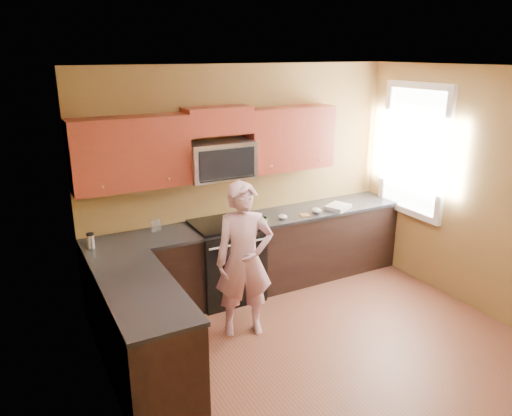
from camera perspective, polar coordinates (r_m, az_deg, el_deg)
floor at (r=4.95m, az=9.58°, el=-17.23°), size 4.00×4.00×0.00m
ceiling at (r=4.06m, az=11.61°, el=15.74°), size 4.00×4.00×0.00m
wall_back at (r=5.94m, az=-1.47°, el=3.49°), size 4.00×0.00×4.00m
wall_left at (r=3.52m, az=-16.27°, el=-7.68°), size 0.00×4.00×4.00m
wall_right at (r=5.74m, az=26.41°, el=1.07°), size 0.00×4.00×4.00m
cabinet_back_run at (r=5.98m, az=-0.11°, el=-5.61°), size 4.00×0.60×0.88m
cabinet_left_run at (r=4.53m, az=-13.12°, el=-14.45°), size 0.60×1.60×0.88m
countertop_back at (r=5.81m, az=-0.07°, el=-1.48°), size 4.00×0.62×0.04m
countertop_left at (r=4.31m, az=-13.42°, el=-9.24°), size 0.62×1.60×0.04m
stove at (r=5.79m, az=-3.51°, el=-6.12°), size 0.76×0.65×0.95m
microwave at (r=5.57m, az=-4.24°, el=3.55°), size 0.76×0.40×0.42m
upper_cab_left at (r=5.30m, az=-14.22°, el=2.28°), size 1.22×0.33×0.75m
upper_cab_right at (r=6.03m, az=3.83°, el=4.66°), size 1.12×0.33×0.75m
upper_cab_over_mw at (r=5.48m, az=-4.55°, el=10.22°), size 0.76×0.33×0.30m
window at (r=6.40m, az=18.06°, el=6.43°), size 0.06×1.06×1.66m
woman at (r=4.94m, az=-1.39°, el=-6.15°), size 0.69×0.55×1.63m
frying_pan at (r=5.44m, az=-1.45°, el=-2.30°), size 0.35×0.52×0.06m
butter_tub at (r=5.67m, az=0.72°, el=-1.74°), size 0.14×0.14×0.09m
toast_slice at (r=5.94m, az=5.74°, el=-0.84°), size 0.13×0.13×0.01m
napkin_a at (r=5.79m, az=3.15°, el=-1.05°), size 0.14×0.15×0.06m
napkin_b at (r=6.05m, az=7.09°, el=-0.29°), size 0.13×0.14×0.07m
dish_towel at (r=6.25m, az=9.60°, el=0.13°), size 0.37×0.34×0.05m
travel_mug at (r=5.22m, az=-18.75°, el=-4.53°), size 0.08×0.08×0.16m
glass_b at (r=5.56m, az=-11.41°, el=-1.89°), size 0.08×0.08×0.12m
glass_c at (r=5.51m, az=-11.92°, el=-2.08°), size 0.09×0.09×0.12m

